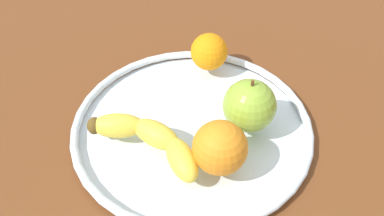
# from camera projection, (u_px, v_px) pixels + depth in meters

# --- Properties ---
(ground_plane) EXTENTS (1.30, 1.30, 0.04)m
(ground_plane) POSITION_uv_depth(u_px,v_px,m) (192.00, 140.00, 0.64)
(ground_plane) COLOR brown
(fruit_bowl) EXTENTS (0.35, 0.35, 0.02)m
(fruit_bowl) POSITION_uv_depth(u_px,v_px,m) (192.00, 127.00, 0.62)
(fruit_bowl) COLOR silver
(fruit_bowl) RESTS_ON ground_plane
(banana) EXTENTS (0.19, 0.08, 0.03)m
(banana) POSITION_uv_depth(u_px,v_px,m) (149.00, 139.00, 0.57)
(banana) COLOR yellow
(banana) RESTS_ON fruit_bowl
(apple) EXTENTS (0.08, 0.08, 0.08)m
(apple) POSITION_uv_depth(u_px,v_px,m) (249.00, 106.00, 0.58)
(apple) COLOR #8AB134
(apple) RESTS_ON fruit_bowl
(orange_front_right) EXTENTS (0.06, 0.06, 0.06)m
(orange_front_right) POSITION_uv_depth(u_px,v_px,m) (209.00, 52.00, 0.68)
(orange_front_right) COLOR orange
(orange_front_right) RESTS_ON fruit_bowl
(orange_back_right) EXTENTS (0.07, 0.07, 0.07)m
(orange_back_right) POSITION_uv_depth(u_px,v_px,m) (220.00, 148.00, 0.53)
(orange_back_right) COLOR orange
(orange_back_right) RESTS_ON fruit_bowl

